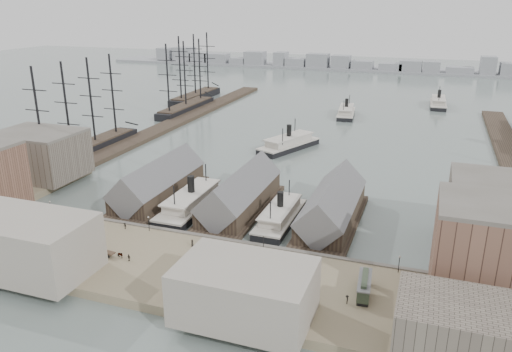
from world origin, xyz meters
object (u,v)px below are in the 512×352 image
at_px(ferry_docked_west, 192,202).
at_px(tram, 364,287).
at_px(horse_cart_left, 11,229).
at_px(horse_cart_center, 116,254).
at_px(horse_cart_right, 269,284).

height_order(ferry_docked_west, tram, ferry_docked_west).
xyz_separation_m(ferry_docked_west, tram, (52.35, -30.37, 1.19)).
relative_size(horse_cart_left, horse_cart_center, 0.99).
bearing_deg(ferry_docked_west, horse_cart_center, -92.96).
bearing_deg(horse_cart_left, ferry_docked_west, -27.23).
bearing_deg(tram, ferry_docked_west, 145.34).
height_order(tram, horse_cart_right, tram).
bearing_deg(horse_cart_left, horse_cart_right, -72.51).
xyz_separation_m(tram, horse_cart_center, (-54.11, -3.59, -0.96)).
height_order(horse_cart_left, horse_cart_center, horse_cart_left).
height_order(horse_cart_left, horse_cart_right, horse_cart_right).
height_order(tram, horse_cart_left, tram).
distance_m(horse_cart_center, horse_cart_right, 35.88).
height_order(ferry_docked_west, horse_cart_left, ferry_docked_west).
xyz_separation_m(ferry_docked_west, horse_cart_center, (-1.75, -33.95, 0.24)).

